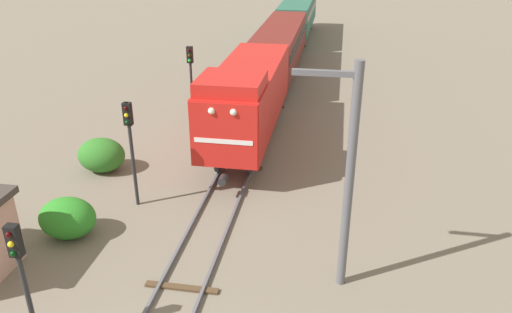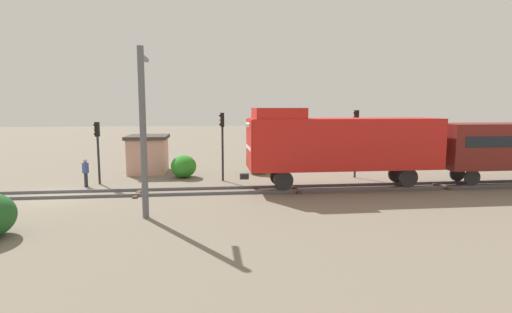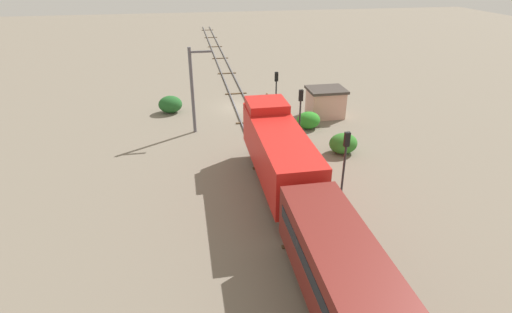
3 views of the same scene
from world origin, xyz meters
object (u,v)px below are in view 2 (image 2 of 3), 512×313
locomotive (340,142)px  worker_near_track (86,171)px  traffic_signal_near (98,141)px  relay_hut (148,154)px  traffic_signal_mid (222,134)px  traffic_signal_far (356,131)px  catenary_mast (143,128)px

locomotive → worker_near_track: size_ratio=6.82×
locomotive → traffic_signal_near: 14.81m
traffic_signal_near → relay_hut: (-4.30, 2.39, -1.33)m
relay_hut → traffic_signal_near: bearing=-29.1°
locomotive → worker_near_track: 15.32m
traffic_signal_mid → traffic_signal_far: (-0.20, 9.04, 0.10)m
traffic_signal_near → traffic_signal_mid: size_ratio=0.88×
worker_near_track → traffic_signal_far: bearing=-142.7°
locomotive → worker_near_track: locomotive is taller
locomotive → traffic_signal_far: (-3.60, 2.30, 0.40)m
traffic_signal_near → traffic_signal_far: (-0.40, 16.77, 0.46)m
traffic_signal_mid → relay_hut: size_ratio=1.27×
traffic_signal_mid → worker_near_track: traffic_signal_mid is taller
relay_hut → locomotive: bearing=58.1°
traffic_signal_far → traffic_signal_mid: bearing=-88.7°
locomotive → relay_hut: size_ratio=3.31×
traffic_signal_mid → relay_hut: bearing=-127.5°
catenary_mast → relay_hut: bearing=-172.3°
traffic_signal_mid → traffic_signal_near: bearing=-88.5°
locomotive → traffic_signal_near: size_ratio=2.98×
traffic_signal_far → worker_near_track: bearing=-86.0°
traffic_signal_mid → catenary_mast: 9.13m
locomotive → traffic_signal_mid: locomotive is taller
traffic_signal_far → relay_hut: bearing=-105.2°
traffic_signal_mid → traffic_signal_far: traffic_signal_far is taller
worker_near_track → traffic_signal_near: bearing=-92.0°
relay_hut → catenary_mast: bearing=7.7°
locomotive → catenary_mast: bearing=-64.6°
relay_hut → worker_near_track: bearing=-30.1°
traffic_signal_near → traffic_signal_mid: (-0.20, 7.73, 0.36)m
catenary_mast → relay_hut: catenary_mast is taller
locomotive → relay_hut: locomotive is taller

